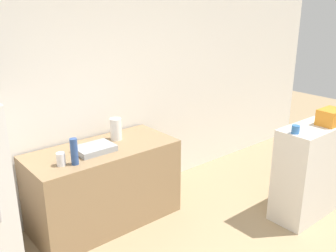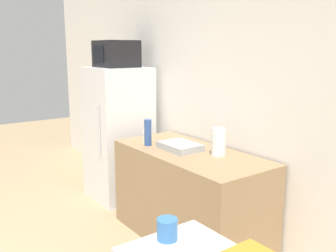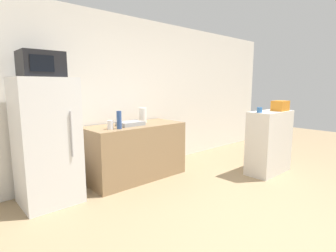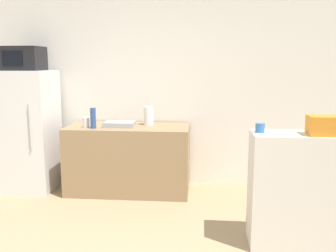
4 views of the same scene
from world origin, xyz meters
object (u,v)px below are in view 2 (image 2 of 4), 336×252
refrigerator (118,134)px  bottle_tall (148,133)px  jar (167,229)px  microwave (116,54)px  paper_towel_roll (219,142)px  bottle_short (147,136)px

refrigerator → bottle_tall: bearing=-11.2°
bottle_tall → jar: (1.86, -1.12, 0.10)m
bottle_tall → microwave: bearing=168.9°
bottle_tall → paper_towel_roll: size_ratio=1.06×
jar → microwave: bearing=155.0°
paper_towel_roll → bottle_short: bearing=-161.5°
bottle_short → jar: 2.30m
bottle_tall → bottle_short: bearing=152.1°
bottle_tall → paper_towel_roll: (0.65, 0.31, -0.01)m
refrigerator → bottle_tall: 0.97m
bottle_short → jar: bearing=-30.9°
jar → paper_towel_roll: bearing=130.2°
bottle_short → refrigerator: bearing=171.3°
bottle_short → bottle_tall: bearing=-27.9°
refrigerator → bottle_short: bearing=-8.7°
bottle_tall → jar: bearing=-31.0°
bottle_tall → jar: 2.17m
refrigerator → jar: refrigerator is taller
paper_towel_roll → refrigerator: bearing=-175.4°
refrigerator → jar: 3.09m
microwave → bottle_tall: 1.20m
microwave → bottle_short: (0.82, -0.12, -0.79)m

